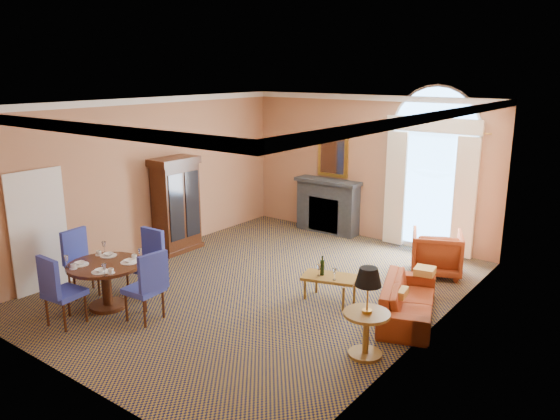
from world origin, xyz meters
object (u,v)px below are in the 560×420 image
Objects in this scene: sofa at (408,300)px; coffee_table at (329,278)px; armchair at (436,253)px; dining_table at (106,275)px; armoire at (176,206)px; side_table at (367,302)px.

coffee_table reaches higher than sofa.
coffee_table is (-0.93, -2.27, -0.00)m from armchair.
dining_table is at bearing 28.11° from armchair.
dining_table is 1.30× the size of armchair.
armoire is 1.67× the size of dining_table.
dining_table is at bearing -164.18° from side_table.
armchair reaches higher than coffee_table.
side_table is at bearing 15.82° from dining_table.
armoire reaches higher than sofa.
dining_table is at bearing -156.71° from coffee_table.
armoire is 2.98m from dining_table.
armoire is 5.32m from armchair.
coffee_table is (3.98, -0.32, -0.54)m from armoire.
armoire is 5.54m from side_table.
side_table is (1.34, -1.20, 0.36)m from coffee_table.
armchair is (-0.36, 2.02, 0.13)m from sofa.
armoire reaches higher than armchair.
armoire reaches higher than dining_table.
side_table is at bearing -15.99° from armoire.
dining_table is at bearing 103.26° from sofa.
sofa is 1.32m from coffee_table.
armoire is 1.61× the size of side_table.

